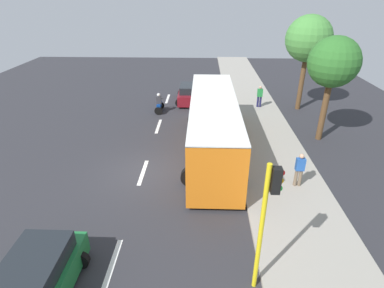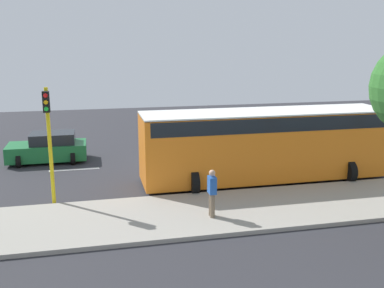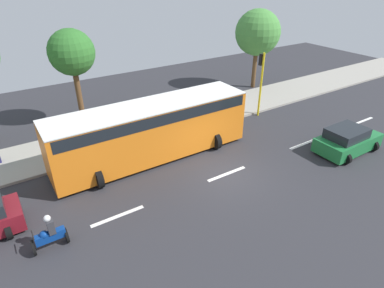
% 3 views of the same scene
% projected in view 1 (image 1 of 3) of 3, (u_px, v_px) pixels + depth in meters
% --- Properties ---
extents(ground_plane, '(40.00, 60.00, 0.10)m').
position_uv_depth(ground_plane, '(143.00, 173.00, 15.85)').
color(ground_plane, '#2D2D33').
extents(sidewalk, '(4.00, 60.00, 0.15)m').
position_uv_depth(sidewalk, '(279.00, 174.00, 15.58)').
color(sidewalk, '#9E998E').
rests_on(sidewalk, ground).
extents(lane_stripe_north, '(0.20, 2.40, 0.01)m').
position_uv_depth(lane_stripe_north, '(112.00, 266.00, 10.48)').
color(lane_stripe_north, white).
rests_on(lane_stripe_north, ground).
extents(lane_stripe_mid, '(0.20, 2.40, 0.01)m').
position_uv_depth(lane_stripe_mid, '(143.00, 172.00, 15.83)').
color(lane_stripe_mid, white).
rests_on(lane_stripe_mid, ground).
extents(lane_stripe_south, '(0.20, 2.40, 0.01)m').
position_uv_depth(lane_stripe_south, '(158.00, 126.00, 21.18)').
color(lane_stripe_south, white).
rests_on(lane_stripe_south, ground).
extents(lane_stripe_far_south, '(0.20, 2.40, 0.01)m').
position_uv_depth(lane_stripe_far_south, '(168.00, 99.00, 26.54)').
color(lane_stripe_far_south, white).
rests_on(lane_stripe_far_south, ground).
extents(car_maroon, '(2.14, 3.86, 1.52)m').
position_uv_depth(car_maroon, '(189.00, 94.00, 25.51)').
color(car_maroon, maroon).
rests_on(car_maroon, ground).
extents(car_green, '(2.33, 3.94, 1.52)m').
position_uv_depth(car_green, '(35.00, 282.00, 9.05)').
color(car_green, '#1E7238').
rests_on(car_green, ground).
extents(city_bus, '(3.20, 11.00, 3.16)m').
position_uv_depth(city_bus, '(213.00, 122.00, 17.05)').
color(city_bus, orange).
rests_on(city_bus, ground).
extents(motorcycle, '(0.60, 1.30, 1.53)m').
position_uv_depth(motorcycle, '(159.00, 104.00, 23.37)').
color(motorcycle, black).
rests_on(motorcycle, ground).
extents(pedestrian_near_signal, '(0.40, 0.24, 1.69)m').
position_uv_depth(pedestrian_near_signal, '(260.00, 96.00, 23.88)').
color(pedestrian_near_signal, '#1E1E4C').
rests_on(pedestrian_near_signal, sidewalk).
extents(pedestrian_by_tree, '(0.40, 0.24, 1.69)m').
position_uv_depth(pedestrian_by_tree, '(300.00, 169.00, 14.12)').
color(pedestrian_by_tree, '#72604C').
rests_on(pedestrian_by_tree, sidewalk).
extents(traffic_light_corner, '(0.49, 0.24, 4.50)m').
position_uv_depth(traffic_light_corner, '(267.00, 213.00, 8.47)').
color(traffic_light_corner, yellow).
rests_on(traffic_light_corner, ground).
extents(street_tree_south, '(3.30, 3.30, 6.98)m').
position_uv_depth(street_tree_south, '(309.00, 39.00, 21.94)').
color(street_tree_south, brown).
rests_on(street_tree_south, ground).
extents(street_tree_center, '(2.89, 2.89, 6.25)m').
position_uv_depth(street_tree_center, '(334.00, 63.00, 17.29)').
color(street_tree_center, brown).
rests_on(street_tree_center, ground).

